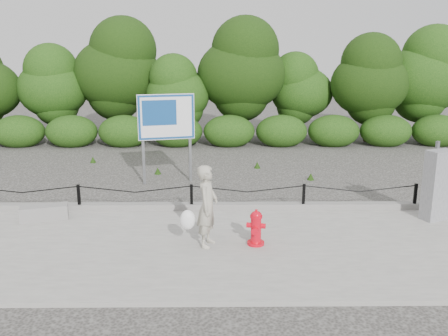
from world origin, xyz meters
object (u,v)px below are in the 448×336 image
concrete_block (44,213)px  utility_cabinet (438,185)px  fire_hydrant (256,228)px  advertising_sign (166,121)px  pedestrian (206,207)px

concrete_block → utility_cabinet: (8.25, -0.05, 0.59)m
fire_hydrant → utility_cabinet: (3.89, 1.32, 0.42)m
concrete_block → advertising_sign: size_ratio=0.39×
concrete_block → utility_cabinet: bearing=-0.4°
fire_hydrant → advertising_sign: bearing=126.0°
utility_cabinet → advertising_sign: 6.83m
concrete_block → advertising_sign: bearing=53.9°
fire_hydrant → concrete_block: 4.58m
pedestrian → utility_cabinet: (4.79, 1.35, 0.01)m
fire_hydrant → utility_cabinet: bearing=29.9°
fire_hydrant → advertising_sign: (-2.09, 4.49, 1.32)m
utility_cabinet → fire_hydrant: bearing=176.2°
pedestrian → advertising_sign: size_ratio=0.62×
pedestrian → fire_hydrant: bearing=-73.4°
pedestrian → advertising_sign: (-1.19, 4.53, 0.90)m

